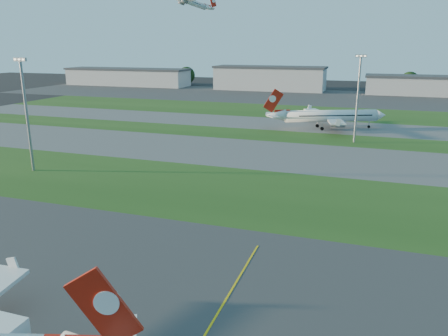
% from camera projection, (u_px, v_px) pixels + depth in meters
% --- Properties ---
extents(grass_strip_a, '(300.00, 34.00, 0.01)m').
position_uv_depth(grass_strip_a, '(261.00, 195.00, 85.70)').
color(grass_strip_a, '#204316').
rests_on(grass_strip_a, ground).
extents(taxiway_a, '(300.00, 32.00, 0.01)m').
position_uv_depth(taxiway_a, '(291.00, 156.00, 115.78)').
color(taxiway_a, '#515154').
rests_on(taxiway_a, ground).
extents(grass_strip_b, '(300.00, 18.00, 0.01)m').
position_uv_depth(grass_strip_b, '(305.00, 138.00, 138.57)').
color(grass_strip_b, '#204316').
rests_on(grass_strip_b, ground).
extents(taxiway_b, '(300.00, 26.00, 0.01)m').
position_uv_depth(taxiway_b, '(314.00, 126.00, 158.63)').
color(taxiway_b, '#515154').
rests_on(taxiway_b, ground).
extents(grass_strip_c, '(300.00, 40.00, 0.01)m').
position_uv_depth(grass_strip_c, '(324.00, 113.00, 188.71)').
color(grass_strip_c, '#204316').
rests_on(grass_strip_c, ground).
extents(apron_far, '(400.00, 80.00, 0.01)m').
position_uv_depth(apron_far, '(336.00, 98.00, 243.40)').
color(apron_far, '#333335').
rests_on(apron_far, ground).
extents(airliner_taxiing, '(37.83, 32.19, 12.59)m').
position_uv_depth(airliner_taxiing, '(330.00, 116.00, 152.42)').
color(airliner_taxiing, white).
rests_on(airliner_taxiing, ground).
extents(airliner_departing, '(25.41, 22.04, 9.26)m').
position_uv_depth(airliner_departing, '(185.00, 0.00, 231.56)').
color(airliner_departing, white).
extents(light_mast_west, '(3.20, 0.70, 25.80)m').
position_uv_depth(light_mast_west, '(26.00, 108.00, 98.60)').
color(light_mast_west, gray).
rests_on(light_mast_west, ground).
extents(light_mast_centre, '(3.20, 0.70, 25.80)m').
position_uv_depth(light_mast_centre, '(358.00, 93.00, 128.09)').
color(light_mast_centre, gray).
rests_on(light_mast_centre, ground).
extents(hangar_far_west, '(91.80, 23.00, 12.20)m').
position_uv_depth(hangar_far_west, '(127.00, 77.00, 315.26)').
color(hangar_far_west, '#A5A7AD').
rests_on(hangar_far_west, ground).
extents(hangar_west, '(71.40, 23.00, 15.20)m').
position_uv_depth(hangar_west, '(270.00, 78.00, 282.52)').
color(hangar_west, '#A5A7AD').
rests_on(hangar_west, ground).
extents(hangar_east, '(81.60, 23.00, 11.20)m').
position_uv_depth(hangar_east, '(439.00, 86.00, 252.27)').
color(hangar_east, '#A5A7AD').
rests_on(hangar_east, ground).
extents(tree_far_west, '(11.00, 11.00, 12.00)m').
position_uv_depth(tree_far_west, '(91.00, 74.00, 339.33)').
color(tree_far_west, black).
rests_on(tree_far_west, ground).
extents(tree_west, '(12.10, 12.10, 13.20)m').
position_uv_depth(tree_west, '(187.00, 75.00, 316.34)').
color(tree_west, black).
rests_on(tree_west, ground).
extents(tree_mid_west, '(9.90, 9.90, 10.80)m').
position_uv_depth(tree_mid_west, '(311.00, 81.00, 285.34)').
color(tree_mid_west, black).
rests_on(tree_mid_west, ground).
extents(tree_mid_east, '(11.55, 11.55, 12.60)m').
position_uv_depth(tree_mid_east, '(409.00, 81.00, 269.33)').
color(tree_mid_east, black).
rests_on(tree_mid_east, ground).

